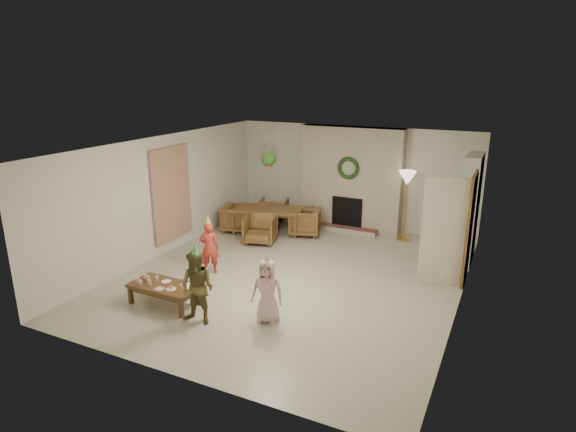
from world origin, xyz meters
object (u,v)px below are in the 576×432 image
Objects in this scene: dining_chair_left at (238,218)px; child_plaid at (197,288)px; dining_chair_near at (260,229)px; coffee_table_top at (164,286)px; child_pink at (267,291)px; dining_table at (267,221)px; child_red at (209,248)px; dining_chair_right at (305,222)px; dining_chair_far at (273,211)px.

child_plaid is at bearing -171.73° from dining_chair_left.
dining_chair_near and dining_chair_left have the same top height.
dining_chair_near reaches higher than coffee_table_top.
child_pink is (1.81, 0.25, 0.18)m from coffee_table_top.
dining_table is 4.07m from coffee_table_top.
dining_chair_left is 4.54m from child_pink.
coffee_table_top is 1.14× the size of child_pink.
dining_chair_right is at bearing -129.85° from child_red.
dining_chair_near is 1.00× the size of dining_chair_left.
child_red is (-0.05, -1.92, 0.19)m from dining_chair_near.
child_plaid reaches higher than child_pink.
dining_chair_right is 0.69× the size of child_red.
dining_chair_left is 2.58m from child_red.
child_red is 1.96m from child_plaid.
child_pink is at bearing 8.84° from coffee_table_top.
dining_chair_far is at bearing 102.72° from child_plaid.
dining_chair_far is at bearing 90.00° from dining_chair_near.
coffee_table_top is at bearing 68.10° from child_red.
coffee_table_top is at bearing -23.94° from dining_chair_right.
dining_chair_far is 5.20m from child_plaid.
dining_chair_near is 0.61× the size of coffee_table_top.
child_red is 0.99× the size of child_pink.
dining_table is at bearing -90.00° from dining_chair_right.
child_plaid reaches higher than child_red.
dining_chair_near is 1.46m from dining_chair_far.
dining_chair_near is 1.03m from dining_chair_left.
dining_table is 1.62× the size of child_pink.
dining_table reaches higher than coffee_table_top.
child_pink reaches higher than dining_chair_far.
dining_chair_near is at bearing 102.37° from child_plaid.
dining_table is 0.73m from dining_chair_near.
dining_chair_far is 1.00× the size of dining_chair_left.
dining_chair_far is 0.69× the size of child_red.
dining_table is at bearing 94.15° from coffee_table_top.
dining_chair_far is (-0.39, 1.41, 0.00)m from dining_chair_near.
child_red is (-0.74, -2.86, 0.19)m from dining_chair_right.
child_red is (0.85, -2.43, 0.19)m from dining_chair_left.
child_pink reaches higher than coffee_table_top.
child_pink reaches higher than dining_chair_left.
dining_chair_near is 3.62m from child_pink.
child_red reaches higher than dining_chair_right.
child_pink is at bearing 122.42° from child_red.
dining_table is 2.34× the size of dining_chair_left.
dining_chair_far is (-0.19, 0.70, 0.03)m from dining_table.
child_plaid is (1.81, -4.13, 0.26)m from dining_chair_left.
child_pink is (1.85, -3.11, 0.19)m from dining_chair_near.
dining_chair_right is 0.69× the size of child_pink.
dining_table is 0.73m from dining_chair_left.
dining_table is at bearing 90.00° from dining_chair_far.
dining_table is at bearing 102.58° from child_plaid.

